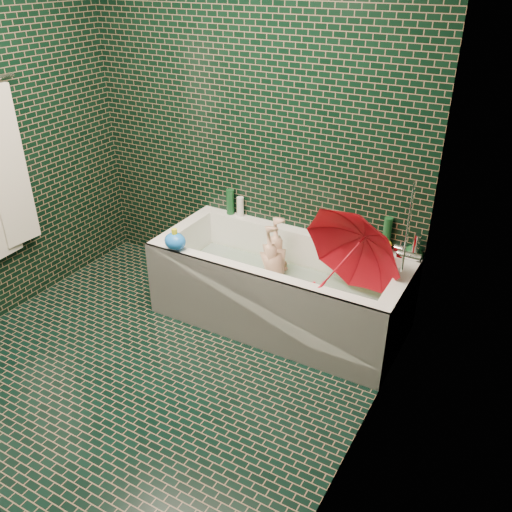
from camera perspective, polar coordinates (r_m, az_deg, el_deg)
The scene contains 18 objects.
floor at distance 3.43m, azimuth -12.54°, elevation -12.92°, with size 2.80×2.80×0.00m, color black.
wall_back at distance 3.84m, azimuth -0.60°, elevation 13.78°, with size 2.80×2.80×0.00m, color black.
wall_right at distance 2.14m, azimuth 10.94°, elevation 0.56°, with size 2.80×2.80×0.00m, color black.
bathtub at distance 3.75m, azimuth 2.45°, elevation -4.06°, with size 1.70×0.75×0.55m.
bath_mat at distance 3.80m, azimuth 2.56°, elevation -4.64°, with size 1.35×0.47×0.01m, color green.
water at distance 3.72m, azimuth 2.61°, elevation -2.78°, with size 1.48×0.53×0.00m, color silver.
faucet at distance 3.25m, azimuth 15.62°, elevation 0.66°, with size 0.18×0.19×0.55m.
child at distance 3.78m, azimuth 2.08°, elevation -2.07°, with size 0.29×0.19×0.80m, color #D7A486.
umbrella at distance 3.34m, azimuth 9.11°, elevation -0.59°, with size 0.63×0.63×0.56m, color red.
soap_bottle_a at distance 3.65m, azimuth 16.42°, elevation -0.12°, with size 0.10×0.10×0.26m, color white.
soap_bottle_b at distance 3.66m, azimuth 15.16°, elevation 0.13°, with size 0.09×0.09×0.19m, color #541F74.
soap_bottle_c at distance 3.61m, azimuth 16.10°, elevation -0.43°, with size 0.14×0.14×0.18m, color #134420.
bottle_right_tall at distance 3.64m, azimuth 13.61°, elevation 2.24°, with size 0.06×0.06×0.24m, color #134420.
bottle_right_pump at distance 3.59m, azimuth 16.48°, elevation 0.90°, with size 0.05×0.05×0.18m, color silver.
bottle_left_tall at distance 4.09m, azimuth -2.72°, elevation 5.72°, with size 0.06×0.06×0.19m, color #134420.
bottle_left_short at distance 4.06m, azimuth -1.67°, elevation 5.22°, with size 0.05×0.05×0.15m, color white.
rubber_duck at distance 3.65m, azimuth 13.38°, elevation 0.95°, with size 0.11×0.08×0.09m.
bath_toy at distance 3.61m, azimuth -8.52°, elevation 1.58°, with size 0.18×0.17×0.15m.
Camera 1 is at (1.86, -1.82, 2.25)m, focal length 38.00 mm.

